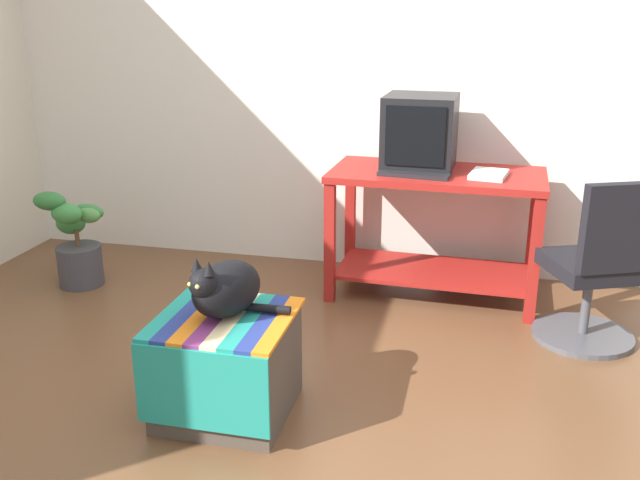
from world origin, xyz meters
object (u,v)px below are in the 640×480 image
object	(u,v)px
keyboard	(414,174)
ottoman_with_blanket	(226,365)
book	(489,174)
tv_monitor	(420,133)
potted_plant	(76,245)
desk	(435,213)
cat	(225,288)
office_chair	(597,274)

from	to	relation	value
keyboard	ottoman_with_blanket	world-z (taller)	keyboard
book	ottoman_with_blanket	bearing A→B (deg)	-115.68
tv_monitor	potted_plant	size ratio (longest dim) A/B	0.69
tv_monitor	potted_plant	distance (m)	2.21
ottoman_with_blanket	potted_plant	bearing A→B (deg)	140.76
desk	keyboard	size ratio (longest dim) A/B	3.11
tv_monitor	cat	distance (m)	1.74
tv_monitor	cat	xyz separation A→B (m)	(-0.63, -1.58, -0.40)
potted_plant	ottoman_with_blanket	bearing A→B (deg)	-39.24
keyboard	cat	distance (m)	1.52
tv_monitor	cat	bearing A→B (deg)	-109.73
tv_monitor	book	distance (m)	0.47
cat	potted_plant	world-z (taller)	cat
book	cat	bearing A→B (deg)	-116.03
ottoman_with_blanket	cat	xyz separation A→B (m)	(0.00, 0.02, 0.35)
desk	tv_monitor	size ratio (longest dim) A/B	2.90
desk	ottoman_with_blanket	size ratio (longest dim) A/B	2.22
book	office_chair	world-z (taller)	office_chair
desk	cat	size ratio (longest dim) A/B	2.91
tv_monitor	book	bearing A→B (deg)	-15.20
tv_monitor	office_chair	bearing A→B (deg)	-27.30
office_chair	keyboard	bearing A→B (deg)	-42.56
office_chair	cat	bearing A→B (deg)	9.58
office_chair	desk	bearing A→B (deg)	-52.32
keyboard	book	size ratio (longest dim) A/B	1.59
tv_monitor	potted_plant	world-z (taller)	tv_monitor
potted_plant	desk	bearing A→B (deg)	9.66
desk	book	bearing A→B (deg)	-9.01
desk	potted_plant	size ratio (longest dim) A/B	2.00
book	ottoman_with_blanket	size ratio (longest dim) A/B	0.45
desk	ottoman_with_blanket	xyz separation A→B (m)	(-0.74, -1.53, -0.29)
desk	book	world-z (taller)	book
ottoman_with_blanket	book	bearing A→B (deg)	54.95
book	potted_plant	world-z (taller)	book
ottoman_with_blanket	desk	bearing A→B (deg)	64.03
tv_monitor	cat	size ratio (longest dim) A/B	1.00
book	ottoman_with_blanket	xyz separation A→B (m)	(-1.03, -1.47, -0.55)
tv_monitor	book	xyz separation A→B (m)	(0.41, -0.13, -0.20)
book	office_chair	xyz separation A→B (m)	(0.57, -0.42, -0.39)
book	tv_monitor	bearing A→B (deg)	172.26
keyboard	ottoman_with_blanket	distance (m)	1.62
tv_monitor	keyboard	bearing A→B (deg)	-88.38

